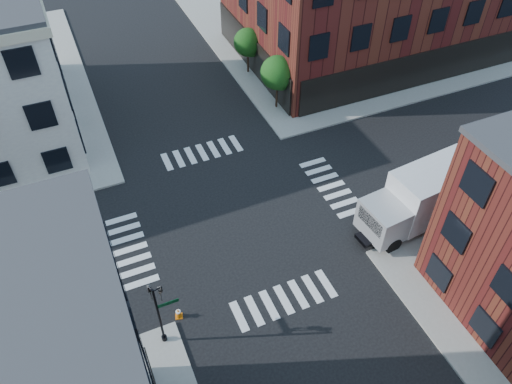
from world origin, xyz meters
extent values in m
plane|color=black|center=(0.00, 0.00, 0.00)|extent=(120.00, 120.00, 0.00)
cube|color=gray|center=(21.00, 21.00, 0.07)|extent=(30.00, 30.00, 0.15)
cylinder|color=black|center=(7.50, 10.00, 0.89)|extent=(0.18, 0.18, 1.47)
cylinder|color=black|center=(7.50, 10.00, 1.62)|extent=(0.12, 0.12, 1.47)
sphere|color=#15390F|center=(7.50, 10.00, 3.30)|extent=(2.69, 2.69, 2.69)
sphere|color=#15390F|center=(7.75, 9.90, 2.75)|extent=(1.85, 1.85, 1.85)
cylinder|color=black|center=(7.50, 16.00, 0.81)|extent=(0.18, 0.18, 1.33)
cylinder|color=black|center=(7.50, 16.00, 1.48)|extent=(0.12, 0.12, 1.33)
sphere|color=#15390F|center=(7.50, 16.00, 3.00)|extent=(2.43, 2.43, 2.43)
sphere|color=#15390F|center=(7.75, 15.90, 2.51)|extent=(1.67, 1.67, 1.67)
cylinder|color=black|center=(-6.80, -6.80, 2.30)|extent=(0.12, 0.12, 4.60)
cylinder|color=black|center=(-6.80, -6.80, 0.30)|extent=(0.28, 0.28, 0.30)
cube|color=#053819|center=(-6.25, -6.80, 3.15)|extent=(1.10, 0.03, 0.22)
cube|color=#053819|center=(-6.80, -6.25, 3.40)|extent=(0.03, 1.10, 0.22)
imported|color=black|center=(-6.45, -6.70, 3.90)|extent=(0.22, 0.18, 1.10)
imported|color=black|center=(-6.90, -6.45, 3.90)|extent=(0.18, 0.22, 1.10)
cube|color=silver|center=(11.57, -4.87, 2.32)|extent=(6.65, 3.37, 3.43)
cube|color=maroon|center=(11.71, -6.27, 2.32)|extent=(2.42, 0.28, 0.77)
cube|color=maroon|center=(11.43, -3.47, 2.32)|extent=(2.42, 0.28, 0.77)
cube|color=#9F9FA1|center=(7.39, -5.28, 1.71)|extent=(2.46, 2.85, 2.21)
cube|color=black|center=(6.35, -5.38, 2.10)|extent=(0.31, 2.10, 0.99)
cube|color=black|center=(10.25, -5.00, 0.55)|extent=(8.90, 1.96, 0.28)
cylinder|color=black|center=(7.50, -6.43, 0.55)|extent=(1.14, 0.49, 1.10)
cylinder|color=black|center=(7.28, -4.12, 0.55)|extent=(1.14, 0.49, 1.10)
cylinder|color=black|center=(11.46, -6.05, 0.55)|extent=(1.14, 0.49, 1.10)
cylinder|color=black|center=(11.24, -3.74, 0.55)|extent=(1.14, 0.49, 1.10)
cylinder|color=black|center=(14.10, -5.79, 0.55)|extent=(1.14, 0.49, 1.10)
cylinder|color=black|center=(13.88, -3.48, 0.55)|extent=(1.14, 0.49, 1.10)
cube|color=orange|center=(-5.70, -5.70, 0.02)|extent=(0.48, 0.48, 0.04)
cone|color=orange|center=(-5.70, -5.70, 0.36)|extent=(0.45, 0.45, 0.72)
cylinder|color=white|center=(-5.70, -5.70, 0.46)|extent=(0.28, 0.28, 0.08)
camera|label=1|loc=(-7.70, -20.82, 23.76)|focal=35.00mm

